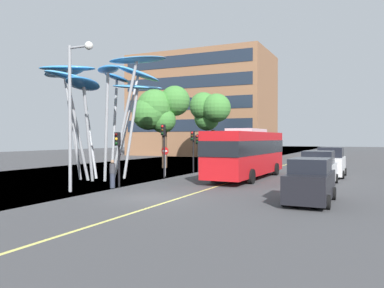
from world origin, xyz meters
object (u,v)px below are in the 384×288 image
Objects in this scene: traffic_light_kerb_far at (164,139)px; street_lamp at (75,98)px; red_bus at (247,151)px; leaf_sculpture at (102,84)px; traffic_light_kerb_near at (118,147)px; car_parked_near at (310,182)px; pedestrian at (112,174)px; car_parked_far at (331,163)px; traffic_light_island_mid at (193,143)px; traffic_light_opposite at (198,145)px; no_entry_sign at (165,157)px; car_parked_mid at (318,169)px.

street_lamp is (-0.68, -8.52, 2.24)m from traffic_light_kerb_far.
leaf_sculpture is (-9.21, -4.66, 4.81)m from red_bus.
traffic_light_kerb_near is 0.76× the size of car_parked_near.
pedestrian is at bearing -45.73° from leaf_sculpture.
red_bus is 2.58× the size of car_parked_far.
traffic_light_kerb_near is at bearing 73.01° from street_lamp.
car_parked_near is (11.08, -11.37, -1.59)m from traffic_light_island_mid.
traffic_light_opposite is (0.19, 5.73, -0.49)m from traffic_light_kerb_far.
car_parked_near is (11.14, -0.89, -1.42)m from traffic_light_kerb_near.
no_entry_sign is at bearing -100.10° from traffic_light_island_mid.
car_parked_mid is at bearing 2.56° from traffic_light_kerb_far.
traffic_light_kerb_near is at bearing -132.53° from car_parked_far.
car_parked_far is 12.54m from no_entry_sign.
leaf_sculpture reaches higher than traffic_light_kerb_near.
traffic_light_kerb_far is 6.57m from pedestrian.
leaf_sculpture is 15.75m from car_parked_mid.
car_parked_far reaches higher than pedestrian.
traffic_light_kerb_far reaches higher than car_parked_far.
leaf_sculpture is 4.43× the size of no_entry_sign.
traffic_light_opposite is (-0.01, 1.04, -0.20)m from traffic_light_island_mid.
red_bus is 10.14m from pedestrian.
red_bus is 3.35× the size of traffic_light_kerb_near.
car_parked_mid is 15.14m from street_lamp.
traffic_light_kerb_far is 1.22× the size of traffic_light_opposite.
car_parked_near is at bearing -15.65° from leaf_sculpture.
leaf_sculpture is at bearing -168.14° from car_parked_mid.
traffic_light_kerb_near is (-5.51, -7.93, 0.42)m from red_bus.
car_parked_far is 16.49m from pedestrian.
car_parked_mid is (-0.49, 7.17, 0.03)m from car_parked_near.
no_entry_sign is (-0.59, 6.84, -0.88)m from traffic_light_kerb_near.
street_lamp is 10.21m from no_entry_sign.
street_lamp is (-11.72, -14.59, 4.02)m from car_parked_far.
leaf_sculpture is 17.87m from car_parked_far.
street_lamp reaches higher than car_parked_far.
leaf_sculpture reaches higher than car_parked_near.
traffic_light_kerb_far reaches higher than no_entry_sign.
traffic_light_kerb_far is 1.74m from no_entry_sign.
red_bus is 2.53× the size of car_parked_near.
leaf_sculpture is at bearing -114.36° from traffic_light_opposite.
traffic_light_kerb_far reaches higher than traffic_light_island_mid.
pedestrian is (0.78, 2.25, -4.23)m from street_lamp.
traffic_light_opposite is at bearing 82.25° from no_entry_sign.
no_entry_sign is at bearing -156.35° from car_parked_far.
pedestrian is at bearing -89.15° from traffic_light_kerb_far.
traffic_light_island_mid is at bearing 89.70° from traffic_light_kerb_near.
traffic_light_kerb_near is at bearing -90.22° from traffic_light_opposite.
car_parked_near is at bearing 8.71° from street_lamp.
car_parked_mid is (10.60, -5.24, -1.35)m from traffic_light_opposite.
red_bus is 6.55m from traffic_light_opposite.
no_entry_sign is at bearing 88.57° from street_lamp.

